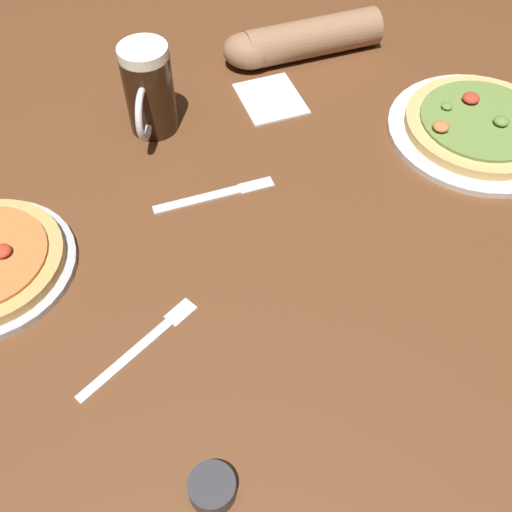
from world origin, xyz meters
The scene contains 8 objects.
ground_plane centered at (0.00, 0.00, -0.01)m, with size 2.40×2.40×0.03m, color brown.
pizza_plate_far centered at (0.36, 0.36, 0.02)m, with size 0.33×0.33×0.05m.
beer_mug_dark centered at (-0.23, 0.29, 0.08)m, with size 0.09×0.15×0.17m.
ramekin_sauce centered at (0.00, -0.34, 0.01)m, with size 0.06×0.06×0.03m, color #333338.
napkin_folded centered at (-0.03, 0.40, 0.00)m, with size 0.11×0.14×0.01m, color silver.
fork_left centered at (-0.14, -0.17, 0.00)m, with size 0.13×0.18×0.01m.
knife_right centered at (-0.09, 0.13, 0.00)m, with size 0.19×0.12×0.01m.
diner_arm centered at (0.00, 0.55, 0.04)m, with size 0.32×0.21×0.08m.
Camera 1 is at (0.08, -0.54, 0.72)m, focal length 41.62 mm.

